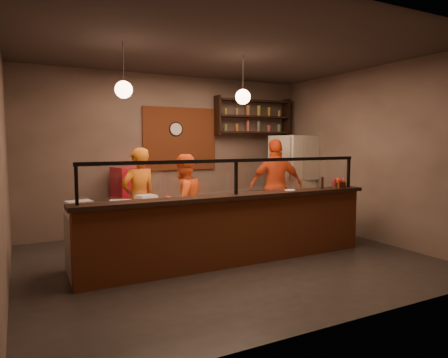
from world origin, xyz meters
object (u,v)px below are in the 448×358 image
cook_right (276,186)px  pizza_dough (259,198)px  wall_clock (176,129)px  cook_mid (183,202)px  cook_left (139,199)px  condiment_caddy (339,185)px  fridge (293,180)px  pepper_mill (322,183)px  red_cooler (131,202)px

cook_right → pizza_dough: bearing=59.7°
wall_clock → cook_mid: wall_clock is taller
cook_left → condiment_caddy: size_ratio=9.86×
fridge → cook_right: bearing=-158.0°
fridge → pizza_dough: size_ratio=4.40×
wall_clock → condiment_caddy: bearing=-56.5°
pizza_dough → pepper_mill: 1.07m
pepper_mill → cook_left: bearing=151.4°
cook_right → cook_mid: bearing=24.9°
wall_clock → pizza_dough: 2.64m
red_cooler → cook_left: bearing=-108.7°
cook_mid → fridge: size_ratio=0.82×
wall_clock → cook_right: bearing=-35.0°
cook_mid → condiment_caddy: size_ratio=9.23×
wall_clock → pepper_mill: 3.30m
cook_right → pizza_dough: cook_right is taller
cook_right → fridge: 0.93m
wall_clock → cook_right: 2.38m
wall_clock → condiment_caddy: (1.86, -2.81, -0.99)m
pepper_mill → cook_mid: bearing=148.7°
fridge → pizza_dough: 2.46m
cook_mid → cook_right: bearing=171.9°
cook_right → condiment_caddy: (0.16, -1.62, 0.16)m
red_cooler → pepper_mill: bearing=-56.2°
pizza_dough → wall_clock: bearing=105.0°
wall_clock → pepper_mill: wall_clock is taller
cook_mid → red_cooler: 1.40m
cook_mid → pepper_mill: cook_mid is taller
cook_mid → red_cooler: bearing=-82.9°
red_cooler → pizza_dough: 2.58m
cook_mid → pepper_mill: 2.35m
condiment_caddy → pepper_mill: size_ratio=0.91×
cook_left → cook_right: cook_right is taller
cook_mid → condiment_caddy: 2.65m
cook_mid → red_cooler: size_ratio=1.20×
fridge → pepper_mill: bearing=-124.6°
pizza_dough → cook_mid: bearing=146.6°
cook_left → fridge: (3.66, 0.60, 0.12)m
wall_clock → fridge: (2.50, -0.71, -1.11)m
cook_mid → red_cooler: cook_mid is taller
condiment_caddy → pepper_mill: bearing=173.8°
fridge → pizza_dough: bearing=-149.7°
condiment_caddy → fridge: bearing=73.1°
cook_mid → condiment_caddy: bearing=133.9°
cook_mid → pizza_dough: size_ratio=3.63×
pepper_mill → red_cooler: bearing=136.2°
fridge → condiment_caddy: (-0.64, -2.10, 0.12)m
wall_clock → fridge: size_ratio=0.15×
wall_clock → cook_mid: 2.08m
wall_clock → cook_right: wall_clock is taller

